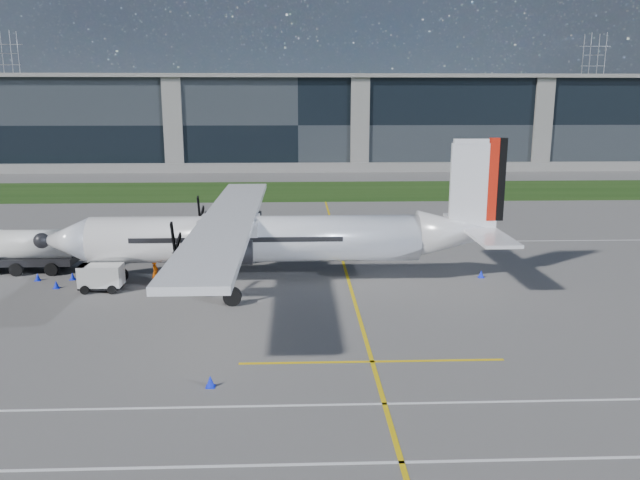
{
  "coord_description": "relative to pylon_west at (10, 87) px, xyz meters",
  "views": [
    {
      "loc": [
        -0.35,
        -32.07,
        11.53
      ],
      "look_at": [
        1.1,
        6.04,
        2.94
      ],
      "focal_mm": 35.0,
      "sensor_mm": 36.0,
      "label": 1
    }
  ],
  "objects": [
    {
      "name": "grass_strip",
      "position": [
        80.0,
        -102.0,
        -14.98
      ],
      "size": [
        400.0,
        18.0,
        0.04
      ],
      "primitive_type": "cube",
      "color": "#1A3A0F",
      "rests_on": "ground"
    },
    {
      "name": "ground_crew_person",
      "position": [
        70.62,
        -143.47,
        -14.08
      ],
      "size": [
        0.6,
        0.79,
        1.84
      ],
      "primitive_type": "imported",
      "rotation": [
        0.0,
        0.0,
        1.48
      ],
      "color": "#F25907",
      "rests_on": "ground"
    },
    {
      "name": "tree_line",
      "position": [
        80.0,
        -10.0,
        -12.0
      ],
      "size": [
        400.0,
        6.0,
        6.0
      ],
      "primitive_type": "cube",
      "color": "black",
      "rests_on": "ground"
    },
    {
      "name": "pylon_east",
      "position": [
        165.0,
        0.0,
        0.0
      ],
      "size": [
        9.0,
        4.6,
        30.0
      ],
      "primitive_type": null,
      "color": "gray",
      "rests_on": "ground"
    },
    {
      "name": "terminal_building",
      "position": [
        80.0,
        -70.0,
        -7.5
      ],
      "size": [
        120.0,
        20.0,
        15.0
      ],
      "primitive_type": "cube",
      "color": "black",
      "rests_on": "ground"
    },
    {
      "name": "baggage_tug",
      "position": [
        67.58,
        -144.65,
        -14.18
      ],
      "size": [
        2.72,
        1.63,
        1.63
      ],
      "primitive_type": null,
      "color": "white",
      "rests_on": "ground"
    },
    {
      "name": "white_lane_line",
      "position": [
        80.0,
        -164.0,
        -14.99
      ],
      "size": [
        90.0,
        0.15,
        0.01
      ],
      "primitive_type": "cube",
      "color": "white",
      "rests_on": "ground"
    },
    {
      "name": "fuel_tanker_truck",
      "position": [
        60.18,
        -140.03,
        -13.55
      ],
      "size": [
        7.76,
        2.52,
        2.91
      ],
      "primitive_type": null,
      "color": "white",
      "rests_on": "ground"
    },
    {
      "name": "ground",
      "position": [
        80.0,
        -110.0,
        -15.0
      ],
      "size": [
        400.0,
        400.0,
        0.0
      ],
      "primitive_type": "plane",
      "color": "#5B5856",
      "rests_on": "ground"
    },
    {
      "name": "pylon_west",
      "position": [
        0.0,
        0.0,
        0.0
      ],
      "size": [
        9.0,
        4.6,
        30.0
      ],
      "primitive_type": null,
      "color": "gray",
      "rests_on": "ground"
    },
    {
      "name": "yellow_taxiway_centerline",
      "position": [
        83.0,
        -140.0,
        -14.99
      ],
      "size": [
        0.2,
        70.0,
        0.01
      ],
      "primitive_type": "cube",
      "color": "yellow",
      "rests_on": "ground"
    },
    {
      "name": "safety_cone_nose_port",
      "position": [
        64.57,
        -144.07,
        -14.75
      ],
      "size": [
        0.36,
        0.36,
        0.5
      ],
      "primitive_type": "cone",
      "color": "#0E21F5",
      "rests_on": "ground"
    },
    {
      "name": "safety_cone_nose_stbd",
      "position": [
        64.93,
        -142.18,
        -14.75
      ],
      "size": [
        0.36,
        0.36,
        0.5
      ],
      "primitive_type": "cone",
      "color": "#0E21F5",
      "rests_on": "ground"
    },
    {
      "name": "safety_cone_fwd",
      "position": [
        62.72,
        -142.3,
        -14.75
      ],
      "size": [
        0.36,
        0.36,
        0.5
      ],
      "primitive_type": "cone",
      "color": "#0E21F5",
      "rests_on": "ground"
    },
    {
      "name": "safety_cone_portwing",
      "position": [
        76.05,
        -158.26,
        -14.75
      ],
      "size": [
        0.36,
        0.36,
        0.5
      ],
      "primitive_type": "cone",
      "color": "#0E21F5",
      "rests_on": "ground"
    },
    {
      "name": "turboprop_aircraft",
      "position": [
        78.12,
        -143.09,
        -10.39
      ],
      "size": [
        29.6,
        30.7,
        9.21
      ],
      "primitive_type": null,
      "color": "white",
      "rests_on": "ground"
    },
    {
      "name": "safety_cone_tail",
      "position": [
        91.86,
        -142.69,
        -14.75
      ],
      "size": [
        0.36,
        0.36,
        0.5
      ],
      "primitive_type": "cone",
      "color": "#0E21F5",
      "rests_on": "ground"
    }
  ]
}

